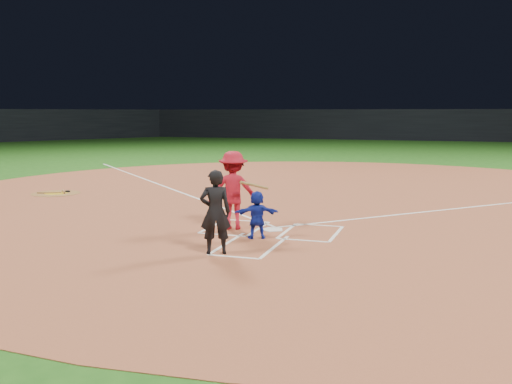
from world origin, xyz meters
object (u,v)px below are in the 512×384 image
(home_plate, at_px, (272,230))
(batter_at_plate, at_px, (233,190))
(catcher, at_px, (257,215))
(on_deck_circle, at_px, (56,193))
(umpire, at_px, (215,212))

(home_plate, distance_m, batter_at_plate, 1.38)
(catcher, relative_size, batter_at_plate, 0.57)
(home_plate, distance_m, on_deck_circle, 9.90)
(on_deck_circle, xyz_separation_m, batter_at_plate, (8.21, -3.87, 0.97))
(on_deck_circle, xyz_separation_m, catcher, (9.11, -4.73, 0.55))
(on_deck_circle, height_order, batter_at_plate, batter_at_plate)
(home_plate, xyz_separation_m, catcher, (-0.08, -1.02, 0.55))
(home_plate, height_order, on_deck_circle, home_plate)
(catcher, height_order, umpire, umpire)
(catcher, bearing_deg, on_deck_circle, -51.04)
(on_deck_circle, relative_size, catcher, 1.53)
(home_plate, height_order, umpire, umpire)
(on_deck_circle, bearing_deg, home_plate, -22.01)
(umpire, relative_size, batter_at_plate, 0.90)
(umpire, bearing_deg, home_plate, -123.07)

